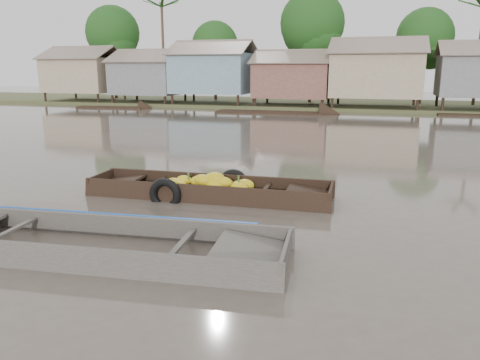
# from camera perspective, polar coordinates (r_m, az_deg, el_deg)

# --- Properties ---
(ground) EXTENTS (120.00, 120.00, 0.00)m
(ground) POSITION_cam_1_polar(r_m,az_deg,el_deg) (9.14, -4.60, -6.71)
(ground) COLOR #52483F
(ground) RESTS_ON ground
(riverbank) EXTENTS (120.00, 12.47, 10.22)m
(riverbank) POSITION_cam_1_polar(r_m,az_deg,el_deg) (39.83, 17.17, 12.83)
(riverbank) COLOR #384723
(riverbank) RESTS_ON ground
(banana_boat) EXTENTS (6.21, 1.77, 0.86)m
(banana_boat) POSITION_cam_1_polar(r_m,az_deg,el_deg) (11.77, -4.20, -1.16)
(banana_boat) COLOR black
(banana_boat) RESTS_ON ground
(viewer_boat) EXTENTS (7.08, 2.48, 0.56)m
(viewer_boat) POSITION_cam_1_polar(r_m,az_deg,el_deg) (8.69, -17.38, -8.07)
(viewer_boat) COLOR #3F3B35
(viewer_boat) RESTS_ON ground
(distant_boats) EXTENTS (48.74, 14.37, 0.35)m
(distant_boats) POSITION_cam_1_polar(r_m,az_deg,el_deg) (31.73, 25.38, 6.44)
(distant_boats) COLOR black
(distant_boats) RESTS_ON ground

